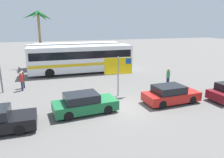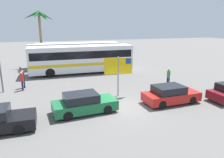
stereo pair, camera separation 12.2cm
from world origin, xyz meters
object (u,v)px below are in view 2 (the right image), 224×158
car_red (170,95)px  bus_rear_coach (75,53)px  ferry_sign (119,68)px  pedestrian_by_bus (23,78)px  pedestrian_near_sign (22,80)px  car_green (84,103)px  pedestrian_crossing_lot (168,76)px  bus_front_coach (82,58)px

car_red → bus_rear_coach: bearing=103.9°
ferry_sign → pedestrian_by_bus: (-7.52, 4.57, -1.38)m
bus_rear_coach → pedestrian_near_sign: (-5.91, -9.32, -0.81)m
bus_rear_coach → pedestrian_by_bus: bearing=-124.5°
car_green → pedestrian_near_sign: (-4.28, 6.31, 0.34)m
ferry_sign → car_green: ferry_sign is taller
pedestrian_by_bus → car_green: bearing=56.9°
bus_rear_coach → car_green: 15.75m
car_green → car_red: same height
pedestrian_crossing_lot → pedestrian_near_sign: pedestrian_crossing_lot is taller
bus_front_coach → pedestrian_by_bus: 7.62m
car_green → car_red: size_ratio=1.02×
car_red → pedestrian_by_bus: 12.83m
car_green → pedestrian_near_sign: pedestrian_near_sign is taller
car_green → ferry_sign: bearing=32.0°
pedestrian_crossing_lot → bus_front_coach: bearing=113.4°
bus_front_coach → ferry_sign: bearing=-81.0°
pedestrian_near_sign → bus_rear_coach: bearing=44.6°
ferry_sign → pedestrian_crossing_lot: (5.31, 1.26, -1.35)m
car_green → pedestrian_by_bus: 8.25m
bus_rear_coach → ferry_sign: ferry_sign is taller
pedestrian_by_bus → pedestrian_crossing_lot: 13.26m
pedestrian_by_bus → ferry_sign: bearing=84.5°
bus_front_coach → car_green: bearing=-98.9°
pedestrian_by_bus → pedestrian_near_sign: (-0.01, -0.75, 0.03)m
car_green → pedestrian_crossing_lot: (8.57, 3.74, 0.34)m
car_red → pedestrian_by_bus: (-10.63, 7.19, 0.31)m
bus_rear_coach → pedestrian_crossing_lot: 13.79m
pedestrian_by_bus → pedestrian_crossing_lot: size_ratio=0.97×
ferry_sign → pedestrian_by_bus: ferry_sign is taller
car_red → pedestrian_near_sign: pedestrian_near_sign is taller
ferry_sign → pedestrian_near_sign: ferry_sign is taller
bus_rear_coach → car_red: bearing=-73.3°
bus_front_coach → ferry_sign: 9.21m
bus_rear_coach → car_green: (-1.63, -15.62, -1.15)m
bus_front_coach → bus_rear_coach: (-0.19, 4.06, 0.00)m
car_red → bus_front_coach: bearing=108.4°
ferry_sign → pedestrian_by_bus: bearing=156.3°
car_red → pedestrian_crossing_lot: 4.47m
car_green → pedestrian_crossing_lot: bearing=18.2°
ferry_sign → pedestrian_crossing_lot: size_ratio=1.92×
bus_rear_coach → pedestrian_crossing_lot: size_ratio=7.09×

